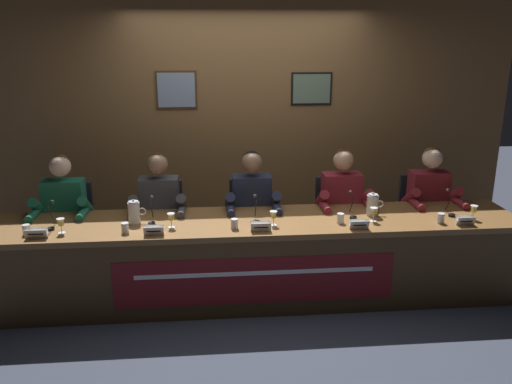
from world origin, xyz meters
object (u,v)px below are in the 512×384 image
nameplate_center (261,227)px  water_pitcher_right_side (373,205)px  panelist_center (252,207)px  microphone_right (352,209)px  microphone_left (152,214)px  water_cup_right (341,219)px  water_cup_far_left (27,230)px  juice_glass_right (374,212)px  nameplate_right (359,224)px  chair_far_right (420,222)px  panelist_far_left (63,212)px  water_cup_left (125,228)px  nameplate_far_left (36,233)px  panelist_left (159,210)px  juice_glass_far_right (474,210)px  chair_far_left (72,233)px  nameplate_left (154,231)px  chair_left (162,230)px  juice_glass_left (171,218)px  microphone_far_right (450,207)px  juice_glass_center (273,216)px  juice_glass_far_left (61,223)px  water_cup_far_right (441,219)px  microphone_far_left (51,220)px  panelist_right (343,204)px  panelist_far_right (431,202)px  nameplate_far_right (465,221)px  water_cup_center (234,224)px  chair_center (251,227)px  conference_table (257,248)px  microphone_center (256,213)px  chair_right (337,224)px  water_pitcher_left_side (134,212)px

nameplate_center → water_pitcher_right_side: size_ratio=0.78×
panelist_center → microphone_right: bearing=-24.0°
microphone_left → water_cup_right: 1.60m
water_cup_far_left → juice_glass_right: bearing=1.1°
juice_glass_right → water_pitcher_right_side: water_pitcher_right_side is taller
nameplate_right → chair_far_right: 1.29m
panelist_far_left → nameplate_center: size_ratio=7.51×
juice_glass_right → water_cup_left: bearing=-177.7°
nameplate_far_left → panelist_left: (0.90, 0.64, -0.05)m
panelist_left → juice_glass_far_right: size_ratio=9.97×
chair_far_left → nameplate_left: (0.87, -0.86, 0.32)m
chair_left → panelist_left: panelist_left is taller
juice_glass_left → microphone_far_right: (2.44, 0.10, -0.01)m
panelist_center → juice_glass_center: panelist_center is taller
nameplate_right → microphone_right: size_ratio=0.73×
juice_glass_far_left → water_cup_far_right: (3.14, -0.04, -0.05)m
panelist_left → nameplate_left: (0.02, -0.66, 0.05)m
panelist_far_left → microphone_far_left: 0.43m
panelist_right → microphone_far_right: 0.95m
water_cup_right → juice_glass_far_right: juice_glass_far_right is taller
chair_far_left → panelist_far_right: 3.45m
nameplate_far_left → nameplate_center: bearing=-0.3°
juice_glass_right → chair_far_right: size_ratio=0.14×
panelist_left → nameplate_far_right: (2.59, -0.66, 0.05)m
water_cup_center → microphone_far_right: size_ratio=0.39×
water_cup_center → microphone_far_right: bearing=5.3°
nameplate_left → panelist_far_right: (2.56, 0.66, -0.05)m
chair_far_left → water_cup_center: bearing=-26.9°
water_cup_right → water_cup_center: bearing=-176.5°
panelist_left → chair_center: size_ratio=1.36×
juice_glass_far_left → chair_left: size_ratio=0.14×
microphone_right → juice_glass_far_right: size_ratio=1.74×
juice_glass_center → water_cup_center: (-0.33, -0.05, -0.05)m
water_cup_center → conference_table: bearing=23.1°
chair_far_right → microphone_center: bearing=-160.3°
water_pitcher_right_side → water_cup_right: bearing=-151.4°
nameplate_left → juice_glass_right: juice_glass_right is taller
juice_glass_far_left → panelist_right: 2.51m
panelist_right → water_pitcher_right_side: panelist_right is taller
nameplate_left → chair_right: (1.70, 0.86, -0.32)m
microphone_far_left → nameplate_right: microphone_far_left is taller
nameplate_far_left → microphone_center: (1.75, 0.23, 0.03)m
chair_far_left → water_pitcher_left_side: bearing=-39.1°
chair_far_right → water_cup_right: bearing=-144.7°
nameplate_center → panelist_far_left: bearing=159.4°
microphone_left → microphone_far_right: same height
juice_glass_far_left → chair_right: 2.58m
conference_table → juice_glass_far_left: (-1.59, -0.06, 0.30)m
chair_left → water_cup_right: bearing=-24.6°
juice_glass_far_left → water_cup_right: size_ratio=1.46×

